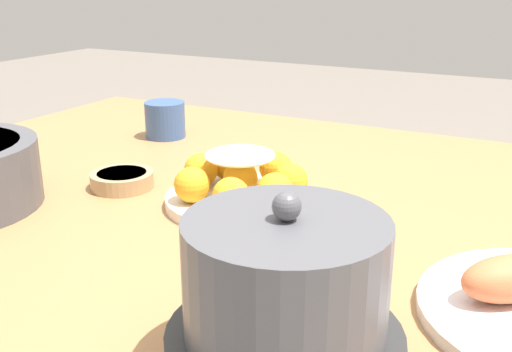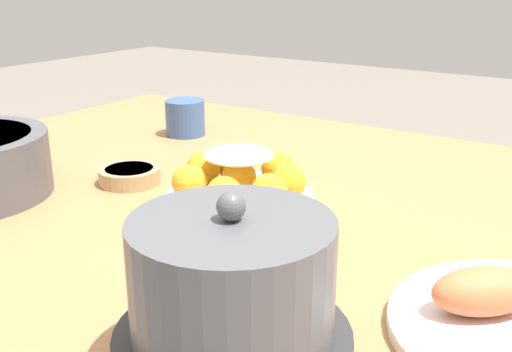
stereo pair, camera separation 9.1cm
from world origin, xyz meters
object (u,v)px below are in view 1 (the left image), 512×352
Objects in this scene: dining_table at (271,245)px; sauce_bowl at (122,179)px; cake_plate at (241,184)px; warming_pot at (285,306)px; cup_near at (165,120)px.

sauce_bowl is (0.23, 0.08, 0.10)m from dining_table.
warming_pot is (-0.23, 0.33, 0.03)m from cake_plate.
dining_table is at bearing 149.02° from cup_near.
cake_plate reaches higher than sauce_bowl.
cake_plate is 0.40m from warming_pot.
cake_plate is (0.02, 0.05, 0.12)m from dining_table.
cup_near is (0.12, -0.29, 0.02)m from sauce_bowl.
sauce_bowl is 1.21× the size of cup_near.
dining_table is at bearing -161.87° from sauce_bowl.
warming_pot is (-0.20, 0.38, 0.15)m from dining_table.
dining_table is 0.26m from sauce_bowl.
warming_pot is (-0.44, 0.31, 0.05)m from sauce_bowl.
warming_pot reaches higher than cake_plate.
dining_table is 0.43m from cup_near.
cake_plate is 0.21m from sauce_bowl.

